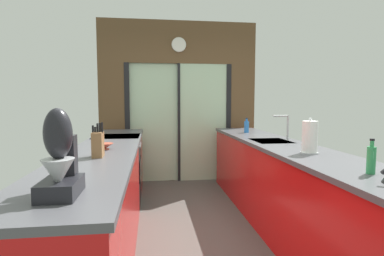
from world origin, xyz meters
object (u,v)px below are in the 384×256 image
knife_block (98,144)px  soap_bottle_near (371,159)px  paper_towel_roll (310,137)px  mixing_bowl (105,146)px  stand_mixer (60,163)px  soap_bottle_far (247,126)px  oven_range (118,171)px

knife_block → soap_bottle_near: 1.95m
paper_towel_roll → soap_bottle_near: bearing=-90.0°
knife_block → soap_bottle_near: size_ratio=1.28×
knife_block → paper_towel_roll: (1.78, -0.07, 0.03)m
mixing_bowl → soap_bottle_near: bearing=-33.7°
stand_mixer → paper_towel_roll: (1.78, 0.94, -0.02)m
stand_mixer → paper_towel_roll: size_ratio=1.35×
soap_bottle_far → stand_mixer: bearing=-123.5°
soap_bottle_near → paper_towel_roll: (-0.00, 0.74, 0.05)m
paper_towel_roll → knife_block: bearing=177.8°
oven_range → paper_towel_roll: (1.80, -1.55, 0.60)m
mixing_bowl → knife_block: 0.39m
stand_mixer → soap_bottle_near: 1.79m
knife_block → soap_bottle_near: (1.78, -0.81, -0.01)m
stand_mixer → paper_towel_roll: stand_mixer is taller
knife_block → soap_bottle_far: size_ratio=1.32×
soap_bottle_far → paper_towel_roll: bearing=-90.0°
mixing_bowl → stand_mixer: (0.00, -1.39, 0.13)m
soap_bottle_far → paper_towel_roll: size_ratio=0.69×
mixing_bowl → soap_bottle_far: 2.20m
mixing_bowl → paper_towel_roll: (1.78, -0.45, 0.11)m
soap_bottle_near → soap_bottle_far: (-0.00, 2.49, -0.00)m
soap_bottle_near → paper_towel_roll: size_ratio=0.71×
knife_block → soap_bottle_near: knife_block is taller
oven_range → knife_block: size_ratio=3.27×
knife_block → paper_towel_roll: paper_towel_roll is taller
soap_bottle_near → soap_bottle_far: bearing=90.0°
oven_range → knife_block: (0.02, -1.48, 0.57)m
stand_mixer → soap_bottle_far: stand_mixer is taller
knife_block → paper_towel_roll: 1.78m
mixing_bowl → soap_bottle_near: (1.78, -1.19, 0.06)m
mixing_bowl → soap_bottle_far: size_ratio=0.70×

